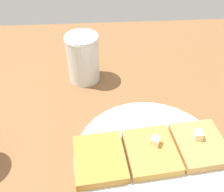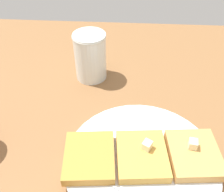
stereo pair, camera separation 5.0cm
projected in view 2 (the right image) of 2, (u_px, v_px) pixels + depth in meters
The scene contains 8 objects.
table_surface at pixel (144, 141), 48.70cm from camera, with size 97.51×97.51×2.37cm, color brown.
plate at pixel (141, 160), 43.24cm from camera, with size 26.67×26.67×1.25cm.
toast_slice_left at pixel (194, 154), 42.47cm from camera, with size 8.38×9.60×1.80cm, color tan.
toast_slice_middle at pixel (142, 156), 42.27cm from camera, with size 8.38×9.60×1.80cm, color gold.
toast_slice_right at pixel (89, 157), 42.08cm from camera, with size 8.38×9.60×1.80cm, color #BC8134.
butter_pat_primary at pixel (193, 144), 42.02cm from camera, with size 1.54×1.39×1.54cm, color beige.
butter_pat_secondary at pixel (148, 145), 41.81cm from camera, with size 1.54×1.39×1.54cm, color beige.
syrup_jar at pixel (90, 58), 58.68cm from camera, with size 7.66×7.66×11.46cm.
Camera 2 is at (4.21, 30.65, 40.31)cm, focal length 40.00 mm.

